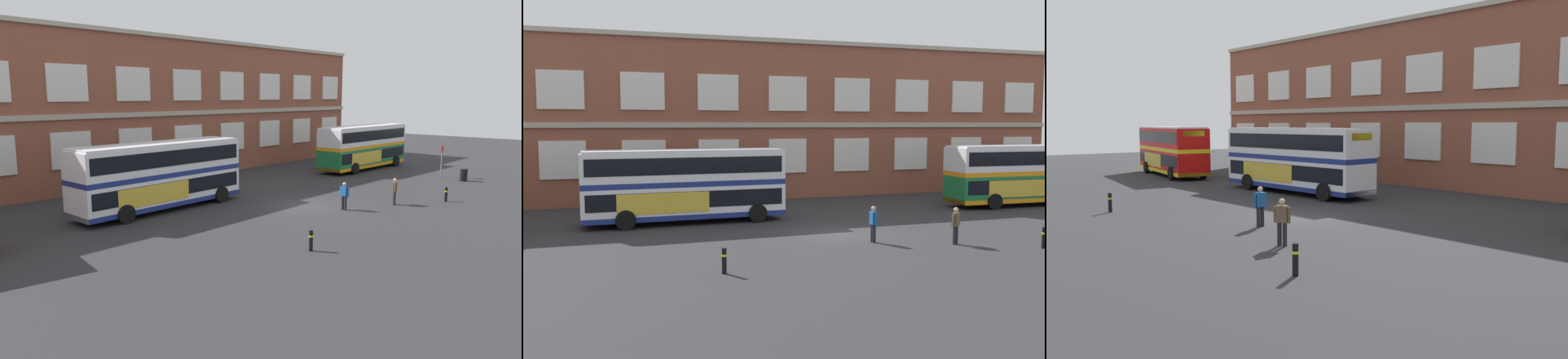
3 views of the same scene
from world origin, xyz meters
TOP-DOWN VIEW (x-y plane):
  - ground_plane at (0.00, 2.00)m, footprint 120.00×120.00m
  - brick_terminal_building at (-0.41, 17.98)m, footprint 51.36×8.19m
  - double_decker_middle at (-6.70, 5.91)m, footprint 11.04×3.01m
  - double_decker_far at (16.24, 5.61)m, footprint 11.07×3.12m
  - waiting_passenger at (0.69, -2.36)m, footprint 0.26×0.63m
  - second_passenger at (4.07, -3.92)m, footprint 0.59×0.42m
  - bus_stand_flag at (16.46, -1.80)m, footprint 0.44×0.10m
  - station_litter_bin at (15.92, -3.91)m, footprint 0.60×0.60m
  - safety_bollard_west at (7.21, -5.97)m, footprint 0.19×0.19m
  - safety_bollard_east at (-7.12, -5.67)m, footprint 0.19×0.19m

SIDE VIEW (x-z plane):
  - ground_plane at x=0.00m, z-range 0.00..0.00m
  - safety_bollard_west at x=7.21m, z-range 0.02..0.97m
  - safety_bollard_east at x=-7.12m, z-range 0.02..0.97m
  - station_litter_bin at x=15.92m, z-range 0.01..1.04m
  - waiting_passenger at x=0.69m, z-range 0.08..1.78m
  - second_passenger at x=4.07m, z-range 0.08..1.78m
  - bus_stand_flag at x=16.46m, z-range 0.29..2.99m
  - double_decker_middle at x=-6.70m, z-range 0.11..4.18m
  - double_decker_far at x=16.24m, z-range 0.11..4.18m
  - brick_terminal_building at x=-0.41m, z-range -0.15..11.43m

